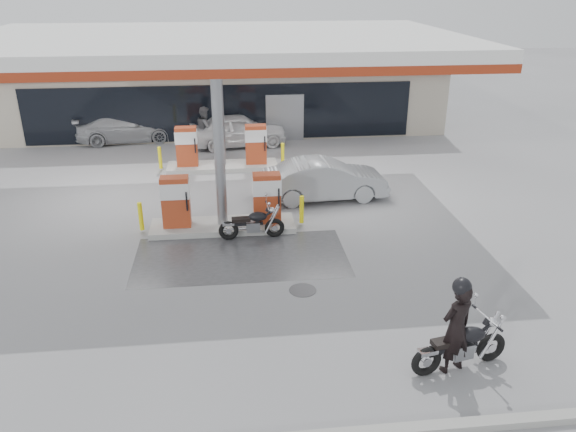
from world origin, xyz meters
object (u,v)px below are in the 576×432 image
at_px(attendant, 205,128).
at_px(parked_car_left, 127,127).
at_px(parked_motorcycle, 253,224).
at_px(hatchback_silver, 325,180).
at_px(main_motorcycle, 462,347).
at_px(pump_island_far, 222,152).
at_px(biker_main, 456,328).
at_px(pump_island_near, 222,208).
at_px(sedan_white, 238,130).

distance_m(attendant, parked_car_left, 4.18).
relative_size(parked_motorcycle, hatchback_silver, 0.46).
xyz_separation_m(main_motorcycle, parked_car_left, (-9.28, 17.92, 0.18)).
distance_m(pump_island_far, main_motorcycle, 14.18).
bearing_deg(hatchback_silver, main_motorcycle, -176.59).
relative_size(pump_island_far, parked_car_left, 1.10).
xyz_separation_m(pump_island_far, parked_car_left, (-4.50, 4.57, -0.03)).
relative_size(biker_main, parked_motorcycle, 0.99).
distance_m(pump_island_near, sedan_white, 9.23).
bearing_deg(sedan_white, hatchback_silver, -166.04).
xyz_separation_m(attendant, parked_car_left, (-3.77, 1.77, -0.31)).
xyz_separation_m(pump_island_near, biker_main, (4.59, -7.39, 0.28)).
relative_size(sedan_white, attendant, 2.27).
bearing_deg(parked_car_left, main_motorcycle, -160.09).
bearing_deg(hatchback_silver, sedan_white, 18.91).
height_order(pump_island_near, main_motorcycle, pump_island_near).
height_order(pump_island_near, parked_motorcycle, pump_island_near).
height_order(pump_island_near, attendant, attendant).
distance_m(parked_motorcycle, hatchback_silver, 4.06).
height_order(attendant, hatchback_silver, attendant).
height_order(hatchback_silver, parked_car_left, hatchback_silver).
bearing_deg(pump_island_far, hatchback_silver, -46.29).
height_order(sedan_white, attendant, attendant).
xyz_separation_m(sedan_white, parked_car_left, (-5.25, 1.37, -0.08)).
relative_size(pump_island_far, main_motorcycle, 2.39).
bearing_deg(main_motorcycle, pump_island_far, 98.07).
distance_m(main_motorcycle, parked_motorcycle, 7.61).
bearing_deg(main_motorcycle, hatchback_silver, 85.22).
bearing_deg(parked_motorcycle, sedan_white, 88.69).
xyz_separation_m(pump_island_far, hatchback_silver, (3.63, -3.80, 0.01)).
height_order(parked_motorcycle, attendant, attendant).
xyz_separation_m(parked_motorcycle, sedan_white, (-0.15, 9.99, 0.31)).
height_order(sedan_white, parked_car_left, sedan_white).
distance_m(pump_island_near, parked_car_left, 11.49).
relative_size(main_motorcycle, parked_car_left, 0.46).
relative_size(parked_motorcycle, parked_car_left, 0.43).
bearing_deg(pump_island_far, biker_main, -71.08).
bearing_deg(parked_motorcycle, pump_island_far, 95.40).
xyz_separation_m(pump_island_near, parked_motorcycle, (0.91, -0.79, -0.25)).
relative_size(pump_island_far, biker_main, 2.59).
height_order(parked_motorcycle, parked_car_left, parked_car_left).
distance_m(pump_island_far, sedan_white, 3.29).
xyz_separation_m(pump_island_near, pump_island_far, (0.00, 6.00, 0.00)).
bearing_deg(parked_motorcycle, pump_island_near, 136.55).
distance_m(pump_island_near, main_motorcycle, 8.77).
height_order(main_motorcycle, parked_car_left, parked_car_left).
relative_size(pump_island_near, sedan_white, 1.15).
relative_size(pump_island_near, biker_main, 2.59).
distance_m(parked_motorcycle, parked_car_left, 12.59).
height_order(main_motorcycle, attendant, attendant).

